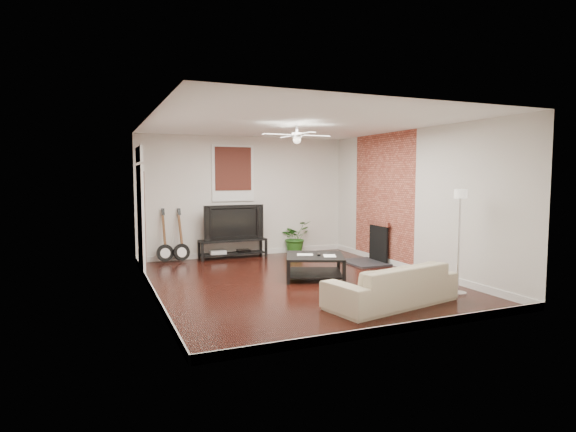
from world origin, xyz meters
name	(u,v)px	position (x,y,z in m)	size (l,w,h in m)	color
room	(297,204)	(0.00, 0.00, 1.40)	(5.01, 6.01, 2.81)	black
brick_accent	(383,198)	(2.49, 1.00, 1.40)	(0.02, 2.20, 2.80)	#984031
fireplace	(371,242)	(2.20, 1.00, 0.46)	(0.80, 1.10, 0.92)	black
window_back	(233,173)	(-0.30, 2.97, 1.95)	(1.00, 0.06, 1.30)	#401911
door_left	(141,209)	(-2.46, 1.90, 1.25)	(0.08, 1.00, 2.50)	white
tv_stand	(233,249)	(-0.38, 2.78, 0.22)	(1.55, 0.41, 0.43)	black
tv	(232,222)	(-0.38, 2.80, 0.83)	(1.39, 0.18, 0.80)	black
coffee_table	(315,267)	(0.42, 0.12, 0.22)	(1.03, 1.03, 0.43)	black
sofa	(391,284)	(0.68, -1.90, 0.30)	(2.07, 0.81, 0.60)	tan
floor_lamp	(459,242)	(2.03, -1.80, 0.84)	(0.28, 0.28, 1.69)	silver
potted_plant	(295,237)	(1.21, 2.82, 0.40)	(0.71, 0.62, 0.79)	#255C1A
guitar_left	(165,235)	(-1.91, 2.75, 0.60)	(0.37, 0.26, 1.20)	black
guitar_right	(181,235)	(-1.56, 2.72, 0.60)	(0.37, 0.26, 1.20)	black
ceiling_fan	(297,135)	(0.00, 0.00, 2.60)	(1.24, 1.24, 0.32)	white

